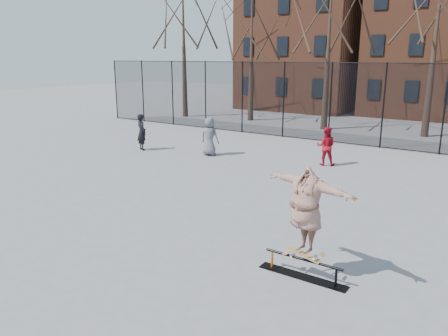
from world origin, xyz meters
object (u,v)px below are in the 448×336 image
Objects in this scene: skater at (306,213)px; bystander_red at (326,146)px; skate_rail at (303,270)px; skateboard at (304,256)px; bystander_black at (142,132)px; bystander_grey at (210,136)px.

bystander_red is at bearing 125.78° from skater.
skate_rail is 0.29m from skateboard.
bystander_black is (-11.33, 7.00, 0.68)m from skate_rail.
skateboard is at bearing 170.16° from bystander_black.
skateboard is at bearing 128.05° from bystander_grey.
bystander_grey reaches higher than skate_rail.
bystander_red reaches higher than skateboard.
bystander_red reaches higher than skate_rail.
skate_rail is 1.19× the size of bystander_red.
bystander_black is at bearing 164.87° from skater.
bystander_grey is (-8.05, 7.86, 0.39)m from skateboard.
skater reaches higher than skateboard.
skateboard is 0.48× the size of bystander_red.
skater reaches higher than bystander_red.
bystander_red is (4.90, 1.17, -0.07)m from bystander_grey.
skater is at bearing 89.92° from bystander_red.
skater is (0.01, 0.00, 1.18)m from skate_rail.
skate_rail is 13.33m from bystander_black.
bystander_black reaches higher than skateboard.
bystander_black is at bearing 148.30° from skate_rail.
bystander_black is 1.08× the size of bystander_red.
skater reaches higher than skate_rail.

